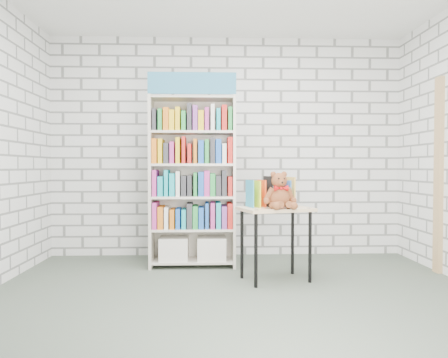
{
  "coord_description": "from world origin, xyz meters",
  "views": [
    {
      "loc": [
        -0.25,
        -3.64,
        1.14
      ],
      "look_at": [
        -0.08,
        0.95,
        1.01
      ],
      "focal_mm": 35.0,
      "sensor_mm": 36.0,
      "label": 1
    }
  ],
  "objects": [
    {
      "name": "ground",
      "position": [
        0.0,
        0.0,
        0.0
      ],
      "size": [
        4.5,
        4.5,
        0.0
      ],
      "primitive_type": "plane",
      "color": "#454F43",
      "rests_on": "ground"
    },
    {
      "name": "table_books",
      "position": [
        0.39,
        0.8,
        0.88
      ],
      "size": [
        0.52,
        0.34,
        0.28
      ],
      "color": "teal",
      "rests_on": "display_table"
    },
    {
      "name": "door_trim",
      "position": [
        2.23,
        0.95,
        1.05
      ],
      "size": [
        0.05,
        0.12,
        2.1
      ],
      "primitive_type": "cube",
      "color": "tan",
      "rests_on": "ground"
    },
    {
      "name": "room_shell",
      "position": [
        0.0,
        0.0,
        1.78
      ],
      "size": [
        4.52,
        4.02,
        2.81
      ],
      "color": "silver",
      "rests_on": "ground"
    },
    {
      "name": "teddy_bear",
      "position": [
        0.45,
        0.59,
        0.88
      ],
      "size": [
        0.33,
        0.32,
        0.36
      ],
      "color": "maroon",
      "rests_on": "display_table"
    },
    {
      "name": "display_table",
      "position": [
        0.43,
        0.69,
        0.63
      ],
      "size": [
        0.79,
        0.65,
        0.73
      ],
      "color": "#DCB084",
      "rests_on": "ground"
    },
    {
      "name": "bookshelf",
      "position": [
        -0.42,
        1.36,
        0.99
      ],
      "size": [
        0.97,
        0.38,
        2.18
      ],
      "color": "beige",
      "rests_on": "ground"
    }
  ]
}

